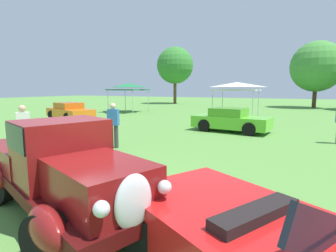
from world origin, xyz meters
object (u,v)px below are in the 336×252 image
(show_car_orange, at_px, (69,111))
(spectator_far_side, at_px, (24,129))
(canopy_tent_center_field, at_px, (237,86))
(spectator_near_truck, at_px, (113,124))
(canopy_tent_left_field, at_px, (128,86))
(feature_pickup_truck, at_px, (61,167))
(show_car_lime, at_px, (230,120))

(show_car_orange, bearing_deg, spectator_far_side, -50.95)
(show_car_orange, height_order, canopy_tent_center_field, canopy_tent_center_field)
(spectator_near_truck, height_order, canopy_tent_center_field, canopy_tent_center_field)
(canopy_tent_left_field, bearing_deg, show_car_orange, -92.36)
(spectator_near_truck, bearing_deg, feature_pickup_truck, -61.80)
(spectator_near_truck, height_order, spectator_far_side, same)
(canopy_tent_center_field, bearing_deg, show_car_lime, -80.03)
(show_car_orange, xyz_separation_m, spectator_near_truck, (8.51, -5.90, 0.31))
(show_car_orange, relative_size, show_car_lime, 1.14)
(spectator_far_side, bearing_deg, spectator_near_truck, 50.83)
(feature_pickup_truck, xyz_separation_m, spectator_near_truck, (-2.52, 4.70, 0.05))
(spectator_far_side, bearing_deg, canopy_tent_left_field, 112.76)
(feature_pickup_truck, xyz_separation_m, show_car_lime, (0.53, 10.45, -0.27))
(show_car_orange, bearing_deg, canopy_tent_left_field, 87.64)
(spectator_near_truck, xyz_separation_m, spectator_far_side, (-1.87, -2.29, 0.00))
(spectator_far_side, bearing_deg, show_car_lime, 58.58)
(feature_pickup_truck, relative_size, canopy_tent_center_field, 1.43)
(feature_pickup_truck, distance_m, spectator_near_truck, 5.33)
(show_car_orange, distance_m, spectator_far_side, 10.55)
(canopy_tent_left_field, xyz_separation_m, canopy_tent_center_field, (9.98, 0.21, 0.00))
(show_car_lime, distance_m, canopy_tent_left_field, 13.45)
(show_car_orange, bearing_deg, canopy_tent_center_field, 34.94)
(feature_pickup_truck, relative_size, canopy_tent_left_field, 1.56)
(spectator_near_truck, bearing_deg, canopy_tent_center_field, 82.33)
(show_car_lime, distance_m, spectator_near_truck, 6.52)
(feature_pickup_truck, xyz_separation_m, canopy_tent_left_field, (-10.74, 17.56, 1.55))
(show_car_lime, xyz_separation_m, canopy_tent_left_field, (-11.27, 7.11, 1.82))
(show_car_orange, relative_size, spectator_far_side, 2.70)
(spectator_near_truck, bearing_deg, show_car_lime, 62.09)
(feature_pickup_truck, height_order, show_car_lime, feature_pickup_truck)
(feature_pickup_truck, bearing_deg, canopy_tent_center_field, 92.45)
(spectator_far_side, xyz_separation_m, canopy_tent_center_field, (3.63, 15.37, 1.51))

